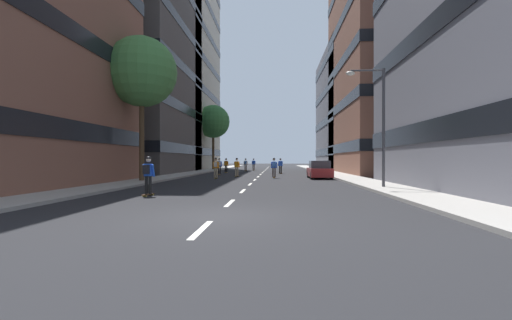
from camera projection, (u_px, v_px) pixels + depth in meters
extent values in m
plane|color=black|center=(262.00, 173.00, 41.69)|extent=(189.04, 189.04, 0.00)
cube|color=#9E9991|center=(203.00, 171.00, 46.09)|extent=(2.57, 86.64, 0.14)
cube|color=#9E9991|center=(325.00, 172.00, 45.16)|extent=(2.57, 86.64, 0.14)
cube|color=silver|center=(201.00, 229.00, 8.24)|extent=(0.16, 2.20, 0.01)
cube|color=silver|center=(230.00, 203.00, 13.23)|extent=(0.16, 2.20, 0.01)
cube|color=silver|center=(243.00, 191.00, 18.23)|extent=(0.16, 2.20, 0.01)
cube|color=silver|center=(250.00, 184.00, 23.22)|extent=(0.16, 2.20, 0.01)
cube|color=silver|center=(255.00, 180.00, 28.21)|extent=(0.16, 2.20, 0.01)
cube|color=silver|center=(258.00, 177.00, 33.20)|extent=(0.16, 2.20, 0.01)
cube|color=silver|center=(261.00, 174.00, 38.19)|extent=(0.16, 2.20, 0.01)
cube|color=silver|center=(262.00, 173.00, 43.18)|extent=(0.16, 2.20, 0.01)
cube|color=silver|center=(264.00, 171.00, 48.17)|extent=(0.16, 2.20, 0.01)
cube|color=silver|center=(265.00, 170.00, 53.16)|extent=(0.16, 2.20, 0.01)
cube|color=silver|center=(266.00, 169.00, 58.16)|extent=(0.16, 2.20, 0.01)
cube|color=silver|center=(267.00, 168.00, 63.15)|extent=(0.16, 2.20, 0.01)
cube|color=silver|center=(268.00, 168.00, 68.14)|extent=(0.16, 2.20, 0.01)
cube|color=silver|center=(268.00, 167.00, 73.13)|extent=(0.16, 2.20, 0.01)
cube|color=silver|center=(269.00, 167.00, 78.12)|extent=(0.16, 2.20, 0.01)
cube|color=#4C4744|center=(118.00, 35.00, 42.63)|extent=(16.51, 18.47, 33.38)
cube|color=black|center=(118.00, 149.00, 42.66)|extent=(16.63, 18.59, 1.10)
cube|color=black|center=(118.00, 110.00, 42.65)|extent=(16.63, 18.59, 1.10)
cube|color=black|center=(118.00, 70.00, 42.64)|extent=(16.63, 18.59, 1.10)
cube|color=black|center=(118.00, 31.00, 42.63)|extent=(16.63, 18.59, 1.10)
cube|color=#BCB29E|center=(160.00, 70.00, 57.99)|extent=(16.51, 20.51, 32.78)
cube|color=black|center=(160.00, 152.00, 58.02)|extent=(16.63, 20.63, 1.10)
cube|color=black|center=(160.00, 124.00, 58.01)|extent=(16.63, 20.63, 1.10)
cube|color=black|center=(160.00, 95.00, 58.00)|extent=(16.63, 20.63, 1.10)
cube|color=black|center=(160.00, 67.00, 57.99)|extent=(16.63, 20.63, 1.10)
cube|color=black|center=(160.00, 38.00, 57.98)|extent=(16.63, 20.63, 1.10)
cube|color=black|center=(160.00, 10.00, 57.97)|extent=(16.63, 20.63, 1.10)
cube|color=brown|center=(413.00, 67.00, 40.58)|extent=(16.51, 19.33, 24.43)
cube|color=black|center=(413.00, 148.00, 40.60)|extent=(16.63, 19.45, 1.10)
cube|color=black|center=(413.00, 106.00, 40.59)|extent=(16.63, 19.45, 1.10)
cube|color=black|center=(413.00, 63.00, 40.58)|extent=(16.63, 19.45, 1.10)
cube|color=black|center=(413.00, 21.00, 40.57)|extent=(16.63, 19.45, 1.10)
cube|color=slate|center=(376.00, 112.00, 55.95)|extent=(16.51, 20.99, 18.43)
cube|color=black|center=(376.00, 152.00, 55.97)|extent=(16.63, 21.11, 1.10)
cube|color=black|center=(376.00, 123.00, 55.96)|extent=(16.63, 21.11, 1.10)
cube|color=black|center=(376.00, 94.00, 55.95)|extent=(16.63, 21.11, 1.10)
cube|color=black|center=(376.00, 65.00, 55.94)|extent=(16.63, 21.11, 1.10)
cube|color=maroon|center=(319.00, 172.00, 30.16)|extent=(1.80, 4.40, 0.70)
cube|color=#2D3338|center=(320.00, 164.00, 30.01)|extent=(1.60, 2.10, 0.64)
cylinder|color=black|center=(308.00, 174.00, 31.66)|extent=(0.22, 0.64, 0.64)
cylinder|color=black|center=(326.00, 174.00, 31.56)|extent=(0.22, 0.64, 0.64)
cylinder|color=black|center=(312.00, 176.00, 28.76)|extent=(0.22, 0.64, 0.64)
cylinder|color=black|center=(331.00, 176.00, 28.67)|extent=(0.22, 0.64, 0.64)
cylinder|color=#4C3823|center=(213.00, 151.00, 53.49)|extent=(0.36, 0.36, 5.49)
sphere|color=#387A3D|center=(213.00, 121.00, 53.48)|extent=(4.99, 4.99, 4.99)
cylinder|color=#4C3823|center=(142.00, 138.00, 25.18)|extent=(0.36, 0.36, 6.01)
sphere|color=#478442|center=(142.00, 72.00, 25.17)|extent=(4.99, 4.99, 4.99)
cylinder|color=#3F3F44|center=(384.00, 127.00, 19.38)|extent=(0.16, 0.16, 6.50)
cylinder|color=#3F3F44|center=(367.00, 70.00, 19.43)|extent=(1.80, 0.10, 0.10)
ellipsoid|color=silver|center=(350.00, 73.00, 19.48)|extent=(0.50, 0.30, 0.24)
cube|color=brown|center=(246.00, 171.00, 48.56)|extent=(0.23, 0.91, 0.02)
cylinder|color=#D8BF4C|center=(246.00, 171.00, 48.88)|extent=(0.18, 0.08, 0.07)
cylinder|color=#D8BF4C|center=(245.00, 171.00, 48.25)|extent=(0.18, 0.08, 0.07)
cylinder|color=#594C47|center=(245.00, 168.00, 48.57)|extent=(0.14, 0.14, 0.80)
cylinder|color=#594C47|center=(246.00, 168.00, 48.56)|extent=(0.14, 0.14, 0.80)
cube|color=white|center=(246.00, 163.00, 48.56)|extent=(0.33, 0.21, 0.55)
cylinder|color=white|center=(244.00, 163.00, 48.63)|extent=(0.10, 0.23, 0.55)
cylinder|color=white|center=(247.00, 163.00, 48.59)|extent=(0.10, 0.23, 0.55)
sphere|color=tan|center=(246.00, 159.00, 48.58)|extent=(0.22, 0.22, 0.22)
sphere|color=black|center=(246.00, 159.00, 48.58)|extent=(0.21, 0.21, 0.21)
cube|color=#3F72BF|center=(245.00, 163.00, 48.38)|extent=(0.27, 0.17, 0.40)
cube|color=brown|center=(280.00, 173.00, 40.36)|extent=(0.41, 0.92, 0.02)
cylinder|color=#D8BF4C|center=(280.00, 173.00, 40.68)|extent=(0.19, 0.11, 0.07)
cylinder|color=#D8BF4C|center=(281.00, 173.00, 40.05)|extent=(0.19, 0.11, 0.07)
cylinder|color=black|center=(280.00, 169.00, 40.35)|extent=(0.17, 0.17, 0.80)
cylinder|color=black|center=(281.00, 169.00, 40.38)|extent=(0.17, 0.17, 0.80)
cube|color=blue|center=(280.00, 163.00, 40.36)|extent=(0.36, 0.27, 0.55)
cylinder|color=blue|center=(279.00, 164.00, 40.37)|extent=(0.14, 0.24, 0.55)
cylinder|color=blue|center=(282.00, 164.00, 40.45)|extent=(0.14, 0.24, 0.55)
sphere|color=#997051|center=(280.00, 159.00, 40.38)|extent=(0.22, 0.22, 0.22)
sphere|color=black|center=(280.00, 159.00, 40.38)|extent=(0.21, 0.21, 0.21)
cube|color=brown|center=(148.00, 194.00, 15.73)|extent=(0.33, 0.92, 0.02)
cylinder|color=#D8BF4C|center=(152.00, 195.00, 16.05)|extent=(0.19, 0.10, 0.07)
cylinder|color=#D8BF4C|center=(145.00, 196.00, 15.42)|extent=(0.19, 0.10, 0.07)
cylinder|color=black|center=(146.00, 185.00, 15.75)|extent=(0.16, 0.16, 0.80)
cylinder|color=black|center=(150.00, 185.00, 15.71)|extent=(0.16, 0.16, 0.80)
cube|color=blue|center=(148.00, 170.00, 15.73)|extent=(0.35, 0.24, 0.55)
cylinder|color=blue|center=(144.00, 170.00, 15.83)|extent=(0.12, 0.24, 0.55)
cylinder|color=blue|center=(153.00, 171.00, 15.74)|extent=(0.12, 0.24, 0.55)
sphere|color=beige|center=(148.00, 160.00, 15.75)|extent=(0.22, 0.22, 0.22)
sphere|color=black|center=(148.00, 159.00, 15.75)|extent=(0.21, 0.21, 0.21)
cube|color=black|center=(146.00, 169.00, 15.56)|extent=(0.28, 0.20, 0.40)
cube|color=brown|center=(237.00, 176.00, 33.48)|extent=(0.37, 0.92, 0.02)
cylinder|color=#D8BF4C|center=(238.00, 176.00, 33.79)|extent=(0.19, 0.10, 0.07)
cylinder|color=#D8BF4C|center=(236.00, 176.00, 33.17)|extent=(0.19, 0.10, 0.07)
cylinder|color=tan|center=(236.00, 171.00, 33.50)|extent=(0.16, 0.16, 0.80)
cylinder|color=tan|center=(238.00, 171.00, 33.45)|extent=(0.16, 0.16, 0.80)
cube|color=orange|center=(237.00, 164.00, 33.48)|extent=(0.35, 0.26, 0.55)
cylinder|color=orange|center=(235.00, 165.00, 33.58)|extent=(0.13, 0.24, 0.55)
cylinder|color=orange|center=(239.00, 165.00, 33.47)|extent=(0.13, 0.24, 0.55)
sphere|color=tan|center=(237.00, 159.00, 33.49)|extent=(0.22, 0.22, 0.22)
sphere|color=black|center=(237.00, 159.00, 33.49)|extent=(0.21, 0.21, 0.21)
cube|color=brown|center=(219.00, 174.00, 37.42)|extent=(0.33, 0.92, 0.02)
cylinder|color=#D8BF4C|center=(219.00, 174.00, 37.73)|extent=(0.19, 0.09, 0.07)
cylinder|color=#D8BF4C|center=(219.00, 175.00, 37.10)|extent=(0.19, 0.09, 0.07)
cylinder|color=black|center=(219.00, 170.00, 37.41)|extent=(0.16, 0.16, 0.80)
cylinder|color=black|center=(220.00, 170.00, 37.42)|extent=(0.16, 0.16, 0.80)
cube|color=blue|center=(219.00, 164.00, 37.41)|extent=(0.35, 0.24, 0.55)
cylinder|color=blue|center=(217.00, 164.00, 37.44)|extent=(0.12, 0.24, 0.55)
cylinder|color=blue|center=(221.00, 164.00, 37.48)|extent=(0.12, 0.24, 0.55)
sphere|color=tan|center=(219.00, 159.00, 37.43)|extent=(0.22, 0.22, 0.22)
sphere|color=black|center=(219.00, 159.00, 37.43)|extent=(0.21, 0.21, 0.21)
cube|color=beige|center=(219.00, 163.00, 37.23)|extent=(0.28, 0.20, 0.40)
cube|color=brown|center=(274.00, 177.00, 30.87)|extent=(0.23, 0.91, 0.02)
cylinder|color=#D8BF4C|center=(274.00, 177.00, 31.19)|extent=(0.18, 0.08, 0.07)
cylinder|color=#D8BF4C|center=(274.00, 178.00, 30.55)|extent=(0.18, 0.08, 0.07)
cylinder|color=#594C47|center=(273.00, 172.00, 30.87)|extent=(0.14, 0.14, 0.80)
cylinder|color=#594C47|center=(275.00, 172.00, 30.87)|extent=(0.14, 0.14, 0.80)
cube|color=blue|center=(274.00, 165.00, 30.87)|extent=(0.33, 0.21, 0.55)
cylinder|color=blue|center=(271.00, 165.00, 30.92)|extent=(0.10, 0.23, 0.55)
cylinder|color=blue|center=(276.00, 165.00, 30.91)|extent=(0.10, 0.23, 0.55)
sphere|color=#997051|center=(274.00, 159.00, 30.89)|extent=(0.22, 0.22, 0.22)
sphere|color=black|center=(274.00, 159.00, 30.89)|extent=(0.21, 0.21, 0.21)
cube|color=#3F72BF|center=(274.00, 164.00, 30.69)|extent=(0.27, 0.17, 0.40)
cube|color=brown|center=(226.00, 172.00, 42.77)|extent=(0.29, 0.92, 0.02)
cylinder|color=#D8BF4C|center=(227.00, 172.00, 43.08)|extent=(0.19, 0.09, 0.07)
cylinder|color=#D8BF4C|center=(225.00, 173.00, 42.45)|extent=(0.19, 0.09, 0.07)
cylinder|color=black|center=(225.00, 169.00, 42.78)|extent=(0.15, 0.15, 0.80)
cylinder|color=black|center=(227.00, 169.00, 42.75)|extent=(0.15, 0.15, 0.80)
cube|color=orange|center=(226.00, 163.00, 42.76)|extent=(0.34, 0.23, 0.55)
cylinder|color=orange|center=(224.00, 163.00, 42.85)|extent=(0.11, 0.24, 0.55)
cylinder|color=orange|center=(228.00, 163.00, 42.78)|extent=(0.11, 0.24, 0.55)
sphere|color=#997051|center=(226.00, 159.00, 42.78)|extent=(0.22, 0.22, 0.22)
sphere|color=black|center=(226.00, 159.00, 42.78)|extent=(0.21, 0.21, 0.21)
cube|color=brown|center=(216.00, 178.00, 30.10)|extent=(0.20, 0.90, 0.02)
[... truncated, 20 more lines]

